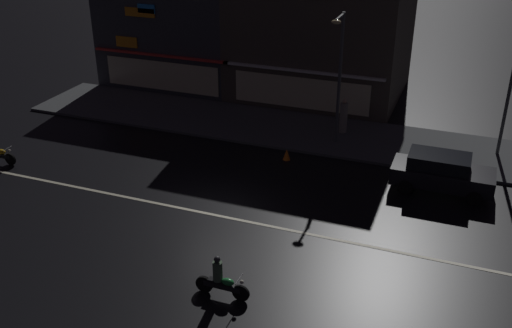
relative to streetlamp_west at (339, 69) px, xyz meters
name	(u,v)px	position (x,y,z in m)	size (l,w,h in m)	color
ground_plane	(213,215)	(-2.95, -8.47, -4.06)	(140.00, 140.00, 0.00)	black
lane_divider_stripe	(213,215)	(-2.95, -8.47, -4.05)	(28.40, 0.16, 0.01)	beige
sidewalk_far	(286,129)	(-2.95, 1.08, -3.99)	(29.90, 5.11, 0.14)	#424447
storefront_left_block	(324,21)	(-2.95, 8.07, 0.41)	(9.95, 9.02, 8.96)	#4C443A
storefront_center_block	(192,27)	(-11.92, 8.01, -0.66)	(9.57, 8.90, 6.81)	#383A3F
streetlamp_west	(339,69)	(0.00, 0.00, 0.00)	(0.44, 1.64, 6.58)	#47494C
pedestrian_on_sidewalk	(343,117)	(0.04, 1.60, -3.08)	(0.41, 0.41, 1.84)	gray
parked_car_near_kerb	(441,172)	(5.46, -2.98, -3.19)	(4.30, 1.98, 1.67)	black
motorcycle_opposite_lane	(221,280)	(-0.53, -13.06, -3.43)	(1.90, 0.60, 1.52)	black
traffic_cone	(287,154)	(-1.76, -2.45, -3.78)	(0.36, 0.36, 0.55)	orange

